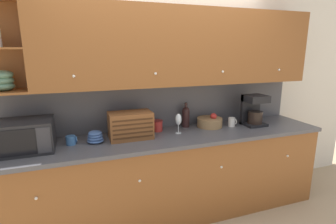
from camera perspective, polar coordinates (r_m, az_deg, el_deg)
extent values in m
plane|color=tan|center=(3.49, -1.33, -18.27)|extent=(24.00, 24.00, 0.00)
cube|color=silver|center=(3.04, -1.64, 3.35)|extent=(5.86, 0.06, 2.60)
cube|color=brown|center=(3.00, 0.65, -13.99)|extent=(3.46, 0.65, 0.90)
cube|color=#4C4C51|center=(2.80, 0.78, -5.51)|extent=(3.48, 0.68, 0.04)
sphere|color=white|center=(2.49, -26.78, -16.43)|extent=(0.03, 0.03, 0.03)
sphere|color=white|center=(2.51, -6.19, -14.68)|extent=(0.03, 0.03, 0.03)
sphere|color=white|center=(2.82, 11.55, -11.67)|extent=(0.03, 0.03, 0.03)
sphere|color=white|center=(3.32, 24.59, -8.69)|extent=(0.03, 0.03, 0.03)
cube|color=#4C4C51|center=(3.03, -1.42, 1.38)|extent=(3.46, 0.01, 0.51)
cube|color=brown|center=(2.89, 3.61, 13.92)|extent=(3.04, 0.33, 0.80)
cube|color=brown|center=(2.87, -32.36, 11.94)|extent=(0.42, 0.02, 0.80)
cube|color=brown|center=(2.74, -32.02, 3.74)|extent=(0.42, 0.33, 0.02)
sphere|color=white|center=(2.49, -19.81, 7.35)|extent=(0.03, 0.03, 0.03)
sphere|color=white|center=(2.61, -2.73, 8.34)|extent=(0.03, 0.03, 0.03)
sphere|color=white|center=(2.92, 11.84, 8.61)|extent=(0.03, 0.03, 0.03)
sphere|color=white|center=(3.38, 23.03, 8.45)|extent=(0.03, 0.03, 0.03)
ellipsoid|color=slate|center=(2.74, -32.15, 4.78)|extent=(0.18, 0.18, 0.08)
ellipsoid|color=slate|center=(2.73, -32.28, 5.81)|extent=(0.18, 0.18, 0.08)
ellipsoid|color=slate|center=(2.73, -32.41, 6.84)|extent=(0.18, 0.18, 0.08)
cube|color=black|center=(2.67, -28.86, -4.57)|extent=(0.50, 0.37, 0.28)
cube|color=black|center=(2.50, -30.74, -5.93)|extent=(0.35, 0.01, 0.22)
cube|color=#2D2D33|center=(2.46, -25.40, -5.59)|extent=(0.11, 0.01, 0.22)
cylinder|color=#38669E|center=(2.69, -20.41, -5.78)|extent=(0.09, 0.09, 0.09)
torus|color=#38669E|center=(2.69, -19.31, -5.66)|extent=(0.01, 0.06, 0.06)
ellipsoid|color=#3D5B93|center=(2.67, -15.49, -5.96)|extent=(0.16, 0.16, 0.04)
ellipsoid|color=#3D5B93|center=(2.67, -15.52, -5.46)|extent=(0.15, 0.15, 0.05)
ellipsoid|color=#3D5B93|center=(2.66, -15.56, -4.95)|extent=(0.14, 0.14, 0.04)
ellipsoid|color=#3D5B93|center=(2.65, -15.59, -4.44)|extent=(0.13, 0.13, 0.04)
cube|color=brown|center=(2.70, -8.17, -2.89)|extent=(0.43, 0.25, 0.27)
cube|color=#432713|center=(2.60, -7.52, -5.49)|extent=(0.40, 0.01, 0.02)
cube|color=#432713|center=(2.59, -7.55, -4.57)|extent=(0.40, 0.01, 0.02)
cube|color=#432713|center=(2.58, -7.58, -3.64)|extent=(0.40, 0.01, 0.02)
cube|color=#432713|center=(2.56, -7.61, -2.70)|extent=(0.40, 0.01, 0.02)
cube|color=#432713|center=(2.55, -7.64, -1.76)|extent=(0.40, 0.01, 0.02)
cylinder|color=#B22D28|center=(2.93, -2.35, -3.05)|extent=(0.12, 0.12, 0.12)
cylinder|color=maroon|center=(2.91, -2.36, -1.89)|extent=(0.12, 0.12, 0.01)
cylinder|color=silver|center=(2.86, 2.26, -4.58)|extent=(0.06, 0.06, 0.01)
cylinder|color=silver|center=(2.85, 2.26, -3.69)|extent=(0.01, 0.01, 0.09)
ellipsoid|color=silver|center=(2.82, 2.28, -1.61)|extent=(0.07, 0.07, 0.13)
cylinder|color=black|center=(3.08, 3.89, -1.46)|extent=(0.09, 0.09, 0.20)
sphere|color=black|center=(3.06, 3.92, 0.32)|extent=(0.09, 0.09, 0.09)
cylinder|color=black|center=(3.05, 3.93, 1.41)|extent=(0.03, 0.03, 0.07)
cylinder|color=#937047|center=(3.13, 9.04, -2.23)|extent=(0.30, 0.30, 0.11)
sphere|color=red|center=(3.11, 9.89, -0.92)|extent=(0.08, 0.08, 0.08)
cylinder|color=silver|center=(3.20, 13.67, -2.12)|extent=(0.08, 0.08, 0.11)
torus|color=silver|center=(3.22, 14.36, -2.00)|extent=(0.01, 0.07, 0.07)
cube|color=black|center=(3.32, 18.15, -2.51)|extent=(0.25, 0.23, 0.03)
cylinder|color=black|center=(3.29, 18.44, -1.10)|extent=(0.17, 0.17, 0.15)
cube|color=black|center=(3.35, 17.44, 0.65)|extent=(0.25, 0.05, 0.37)
cube|color=black|center=(3.25, 18.55, 2.78)|extent=(0.25, 0.23, 0.08)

